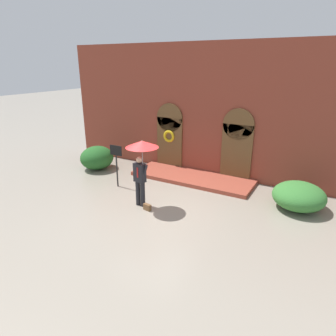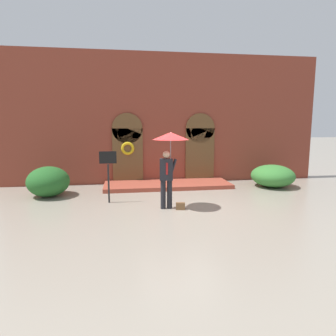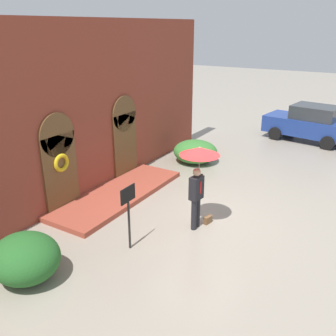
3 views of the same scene
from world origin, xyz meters
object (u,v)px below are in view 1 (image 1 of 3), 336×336
Objects in this scene: handbag at (147,207)px; shrub_left at (97,158)px; person_with_umbrella at (141,154)px; shrub_right at (299,196)px; sign_post at (116,159)px.

shrub_left reaches higher than handbag.
person_with_umbrella is 1.48× the size of shrub_left.
handbag is 5.21m from shrub_right.
handbag is (0.31, -0.20, -1.80)m from person_with_umbrella.
shrub_left is at bearing 151.62° from person_with_umbrella.
shrub_left is at bearing 150.59° from sign_post.
shrub_left is (-4.09, 2.21, -1.37)m from person_with_umbrella.
person_with_umbrella is 2.25m from sign_post.
sign_post reaches higher than handbag.
sign_post is 0.94× the size of shrub_right.
person_with_umbrella is at bearing -152.29° from shrub_right.
handbag is 5.03m from shrub_left.
handbag is 0.15× the size of shrub_right.
person_with_umbrella is at bearing -28.38° from shrub_left.
shrub_right is at bearing 27.71° from person_with_umbrella.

